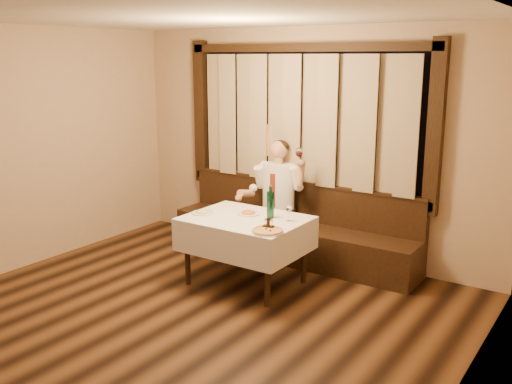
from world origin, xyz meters
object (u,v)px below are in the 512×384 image
Objects in this scene: pasta_red at (248,211)px; seated_man at (276,191)px; green_bottle at (270,204)px; dining_table at (246,227)px; pasta_cream at (202,211)px; cruet_caddy at (268,225)px; pizza at (267,231)px; banquette at (293,233)px.

pasta_red is 0.17× the size of seated_man.
green_bottle is 0.25× the size of seated_man.
dining_table is 0.53m from pasta_cream.
cruet_caddy reaches higher than pasta_red.
green_bottle is at bearing 119.45° from pizza.
pasta_cream is 1.10m from seated_man.
pizza is 0.92× the size of green_bottle.
pasta_cream is (-0.97, 0.18, 0.02)m from pizza.
pasta_cream is (-0.49, -1.16, 0.48)m from banquette.
pizza is at bearing -70.19° from banquette.
pasta_red is 0.83m from seated_man.
seated_man is at bearing 74.97° from pasta_cream.
pasta_red is at bearing -93.03° from banquette.
banquette reaches higher than dining_table.
dining_table is at bearing -77.73° from seated_man.
pasta_cream is 0.17× the size of seated_man.
dining_table is 5.01× the size of pasta_red.
cruet_caddy reaches higher than dining_table.
banquette reaches higher than pasta_cream.
cruet_caddy reaches higher than pasta_cream.
green_bottle reaches higher than pizza.
green_bottle is at bearing 3.37° from pasta_red.
pizza is at bearing -61.21° from seated_man.
cruet_caddy reaches higher than pizza.
pasta_cream is at bearing 169.70° from cruet_caddy.
pizza is at bearing -32.86° from dining_table.
banquette is at bearing 86.97° from pasta_red.
pasta_red is 2.14× the size of cruet_caddy.
pasta_cream is 0.68× the size of green_bottle.
cruet_caddy is (0.20, -0.35, -0.11)m from green_bottle.
pizza is 1.29× the size of pasta_red.
seated_man is at bearing -156.00° from banquette.
cruet_caddy is at bearing -60.24° from green_bottle.
seated_man is (-0.20, 0.93, 0.19)m from dining_table.
banquette is at bearing 103.50° from cruet_caddy.
banquette is 8.95× the size of green_bottle.
cruet_caddy is at bearing -61.17° from seated_man.
green_bottle is 0.91m from seated_man.
cruet_caddy is at bearing -26.12° from dining_table.
green_bottle is at bearing 20.67° from pasta_cream.
pasta_cream is (-0.44, -0.25, -0.00)m from pasta_red.
dining_table is at bearing -68.54° from pasta_red.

